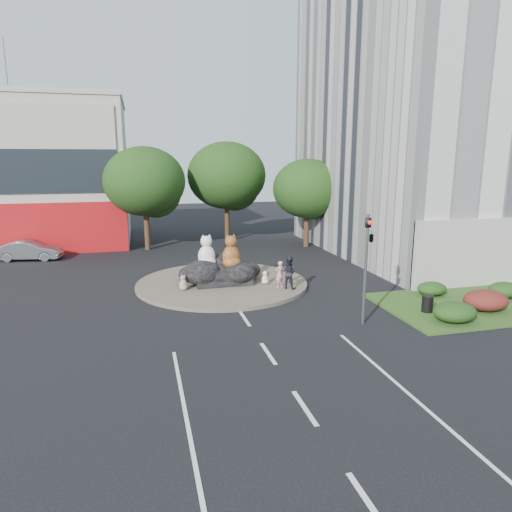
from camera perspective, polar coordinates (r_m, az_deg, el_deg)
The scene contains 22 objects.
ground at distance 17.87m, azimuth 1.54°, elevation -12.11°, with size 120.00×120.00×0.00m, color black.
roundabout_island at distance 27.04m, azimuth -4.27°, elevation -3.42°, with size 10.00×10.00×0.20m, color brown.
rock_plinth at distance 26.90m, azimuth -4.28°, elevation -2.29°, with size 3.20×2.60×0.90m, color black, non-canonical shape.
office_tower at distance 41.30m, azimuth 25.18°, elevation 25.33°, with size 20.00×20.00×35.00m, color silver.
grass_verge at distance 25.95m, azimuth 26.07°, elevation -5.42°, with size 10.00×6.00×0.12m, color #274517.
tree_left at distance 37.79m, azimuth -13.63°, elevation 8.64°, with size 6.46×6.46×8.27m.
tree_mid at distance 40.48m, azimuth -3.62°, elevation 9.61°, with size 6.84×6.84×8.76m.
tree_right at distance 38.31m, azimuth 6.49°, elevation 8.02°, with size 5.70×5.70×7.30m.
hedge_near_green at distance 22.48m, azimuth 23.59°, elevation -6.43°, with size 2.00×1.60×0.90m, color #193A12.
hedge_red at distance 24.76m, azimuth 26.79°, elevation -4.96°, with size 2.20×1.76×0.99m, color #512015.
hedge_mid_green at distance 27.49m, azimuth 28.69°, elevation -3.74°, with size 1.80×1.44×0.81m, color #193A12.
hedge_back_green at distance 26.28m, azimuth 21.13°, elevation -3.83°, with size 1.60×1.28×0.72m, color #193A12.
traffic_light at distance 20.44m, azimuth 13.91°, elevation 1.30°, with size 0.44×1.24×5.00m.
street_lamp at distance 29.45m, azimuth 21.85°, elevation 5.85°, with size 2.34×0.22×8.06m.
cat_white at distance 26.59m, azimuth -6.20°, elevation 0.65°, with size 1.17×1.01×1.95m, color white, non-canonical shape.
cat_tabby at distance 26.32m, azimuth -3.14°, elevation 0.64°, with size 1.20×1.04×1.99m, color #AA5723, non-canonical shape.
kitten_calico at distance 25.52m, azimuth -9.09°, elevation -3.24°, with size 0.52×0.45×0.87m, color beige, non-canonical shape.
kitten_white at distance 26.41m, azimuth 1.12°, elevation -2.65°, with size 0.47×0.41×0.79m, color silver, non-canonical shape.
pedestrian_pink at distance 25.60m, azimuth 2.98°, elevation -2.30°, with size 0.56×0.36×1.52m, color pink.
pedestrian_dark at distance 25.44m, azimuth 4.12°, elevation -2.07°, with size 0.88×0.69×1.81m, color #212129.
parked_car at distance 37.25m, azimuth -26.44°, elevation 0.65°, with size 1.55×4.44×1.46m, color #95979C.
litter_bin at distance 23.41m, azimuth 20.63°, elevation -5.61°, with size 0.53×0.53×0.80m, color black.
Camera 1 is at (-4.49, -15.66, 7.35)m, focal length 32.00 mm.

